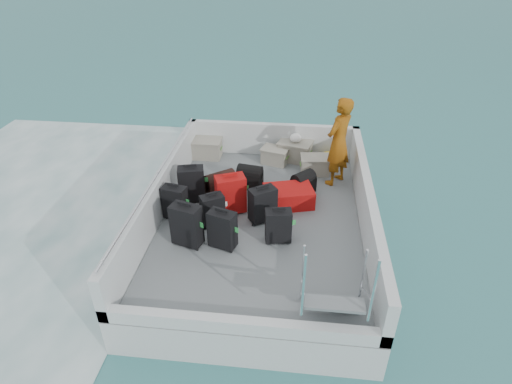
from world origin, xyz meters
TOP-DOWN VIEW (x-y plane):
  - ground at (0.00, 0.00)m, footprint 160.00×160.00m
  - wake_foam at (-4.80, 0.00)m, footprint 10.00×10.00m
  - ferry_hull at (0.00, 0.00)m, footprint 3.60×5.00m
  - deck at (0.00, 0.00)m, footprint 3.30×4.70m
  - deck_fittings at (0.35, -0.32)m, footprint 3.60×5.00m
  - suitcase_0 at (-1.06, -0.83)m, footprint 0.51×0.38m
  - suitcase_1 at (-1.43, -0.16)m, footprint 0.44×0.30m
  - suitcase_2 at (-1.29, 0.42)m, footprint 0.50×0.36m
  - suitcase_3 at (-0.51, -0.83)m, footprint 0.46×0.36m
  - suitcase_4 at (-0.77, -0.29)m, footprint 0.43×0.38m
  - suitcase_5 at (-0.53, 0.13)m, footprint 0.57×0.46m
  - suitcase_6 at (0.33, -0.60)m, footprint 0.43×0.30m
  - suitcase_7 at (0.03, -0.07)m, footprint 0.50×0.45m
  - suitcase_8 at (0.44, 0.46)m, footprint 0.96×0.76m
  - duffel_0 at (-0.83, 0.74)m, footprint 0.62×0.58m
  - duffel_1 at (-0.32, 1.06)m, footprint 0.51×0.38m
  - duffel_2 at (0.70, 0.92)m, footprint 0.50×0.50m
  - crate_0 at (-1.39, 2.12)m, footprint 0.62×0.43m
  - crate_1 at (0.09, 2.01)m, footprint 0.59×0.48m
  - crate_2 at (0.50, 2.20)m, footprint 0.74×0.60m
  - crate_3 at (0.92, 1.67)m, footprint 0.57×0.42m
  - yellow_bag at (1.20, 2.20)m, footprint 0.28×0.26m
  - white_bag at (0.50, 2.20)m, footprint 0.24×0.24m
  - passenger at (1.30, 1.36)m, footprint 0.70×0.75m

SIDE VIEW (x-z plane):
  - ground at x=0.00m, z-range 0.00..0.00m
  - wake_foam at x=-4.80m, z-range 0.00..0.00m
  - ferry_hull at x=0.00m, z-range 0.00..0.60m
  - deck at x=0.00m, z-range 0.60..0.62m
  - yellow_bag at x=1.20m, z-range 0.62..0.84m
  - crate_1 at x=0.09m, z-range 0.62..0.93m
  - duffel_0 at x=-0.83m, z-range 0.62..0.94m
  - duffel_1 at x=-0.32m, z-range 0.62..0.94m
  - duffel_2 at x=0.70m, z-range 0.62..0.94m
  - crate_3 at x=0.92m, z-range 0.62..0.95m
  - suitcase_8 at x=0.44m, z-range 0.62..0.95m
  - crate_0 at x=-1.39m, z-range 0.62..0.99m
  - crate_2 at x=0.50m, z-range 0.62..1.01m
  - suitcase_4 at x=-0.77m, z-range 0.62..1.18m
  - suitcase_6 at x=0.33m, z-range 0.62..1.18m
  - suitcase_1 at x=-1.43m, z-range 0.62..1.22m
  - suitcase_7 at x=0.03m, z-range 0.62..1.23m
  - suitcase_3 at x=-0.51m, z-range 0.62..1.25m
  - suitcase_2 at x=-1.29m, z-range 0.62..1.27m
  - suitcase_5 at x=-0.53m, z-range 0.62..1.30m
  - suitcase_0 at x=-1.06m, z-range 0.62..1.32m
  - deck_fittings at x=0.35m, z-range 0.54..1.44m
  - white_bag at x=0.50m, z-range 1.01..1.19m
  - passenger at x=1.30m, z-range 0.62..2.32m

